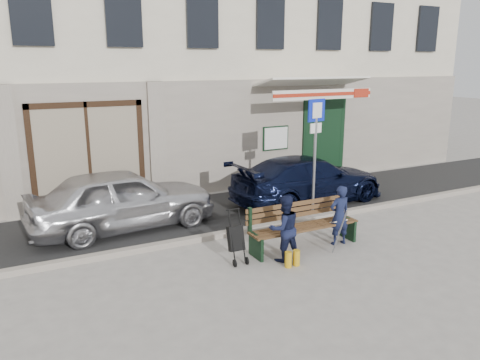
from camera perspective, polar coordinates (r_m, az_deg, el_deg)
ground at (r=9.52m, az=7.65°, el=-8.74°), size 80.00×80.00×0.00m
asphalt_lane at (r=12.02m, az=-0.76°, el=-3.66°), size 60.00×3.20×0.01m
curb at (r=10.67m, az=3.07°, el=-5.71°), size 60.00×0.18×0.12m
building at (r=16.47m, az=-9.54°, el=18.46°), size 20.00×8.27×10.00m
car_silver at (r=10.83m, az=-14.12°, el=-2.25°), size 4.26×2.01×1.41m
car_navy at (r=12.64m, az=8.30°, el=0.04°), size 4.45×2.00×1.27m
parking_sign at (r=11.35m, az=9.18°, el=5.08°), size 0.53×0.13×2.85m
bench at (r=9.58m, az=7.58°, el=-5.63°), size 2.40×1.17×0.98m
man at (r=9.85m, az=12.03°, el=-4.22°), size 0.47×0.32×1.26m
woman at (r=8.90m, az=5.41°, el=-5.88°), size 0.65×0.52×1.28m
stroller at (r=8.85m, az=-0.49°, el=-7.26°), size 0.30×0.43×1.02m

